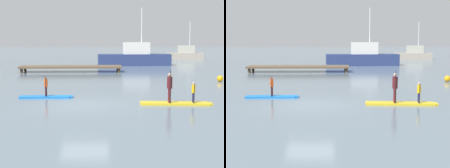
% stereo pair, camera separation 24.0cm
% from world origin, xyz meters
% --- Properties ---
extents(ground_plane, '(240.00, 240.00, 0.00)m').
position_xyz_m(ground_plane, '(0.00, 0.00, 0.00)').
color(ground_plane, slate).
extents(paddleboard_near, '(3.03, 0.63, 0.10)m').
position_xyz_m(paddleboard_near, '(-2.30, 2.15, 0.05)').
color(paddleboard_near, blue).
rests_on(paddleboard_near, ground).
extents(paddler_child_solo, '(0.20, 0.40, 1.19)m').
position_xyz_m(paddler_child_solo, '(-2.30, 2.14, 0.73)').
color(paddler_child_solo, '#4C1419').
rests_on(paddler_child_solo, paddleboard_near).
extents(paddleboard_far, '(3.72, 1.00, 0.10)m').
position_xyz_m(paddleboard_far, '(4.71, -0.06, 0.05)').
color(paddleboard_far, gold).
rests_on(paddleboard_far, ground).
extents(paddler_adult, '(0.29, 0.49, 1.68)m').
position_xyz_m(paddler_adult, '(4.37, -0.05, 0.97)').
color(paddler_adult, '#4C1419').
rests_on(paddler_adult, paddleboard_far).
extents(paddler_child_front, '(0.20, 0.38, 1.06)m').
position_xyz_m(paddler_child_front, '(5.59, -0.15, 0.69)').
color(paddler_child_front, '#19194C').
rests_on(paddler_child_front, paddleboard_far).
extents(fishing_boat_white_large, '(9.10, 2.59, 7.10)m').
position_xyz_m(fishing_boat_white_large, '(5.15, 25.07, 1.01)').
color(fishing_boat_white_large, navy).
rests_on(fishing_boat_white_large, ground).
extents(fishing_boat_green_midground, '(6.37, 2.68, 6.00)m').
position_xyz_m(fishing_boat_green_midground, '(14.73, 38.24, 0.82)').
color(fishing_boat_green_midground, '#9E9384').
rests_on(fishing_boat_green_midground, ground).
extents(floating_dock, '(10.18, 2.25, 0.61)m').
position_xyz_m(floating_dock, '(-2.11, 17.15, 0.51)').
color(floating_dock, brown).
rests_on(floating_dock, ground).
extents(mooring_buoy_mid, '(0.48, 0.48, 0.48)m').
position_xyz_m(mooring_buoy_mid, '(10.26, 9.04, 0.24)').
color(mooring_buoy_mid, orange).
rests_on(mooring_buoy_mid, ground).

